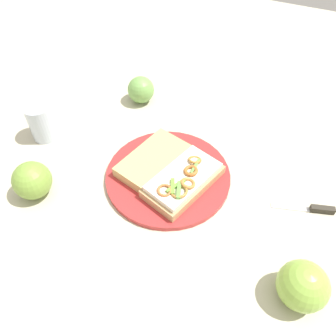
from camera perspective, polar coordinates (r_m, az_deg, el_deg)
name	(u,v)px	position (r m, az deg, el deg)	size (l,w,h in m)	color
ground_plane	(168,178)	(0.74, 0.00, -1.62)	(2.00, 2.00, 0.00)	#BDB79B
plate	(168,176)	(0.74, 0.00, -1.32)	(0.27, 0.27, 0.01)	#B62E2E
sandwich	(183,180)	(0.70, 2.62, -2.03)	(0.19, 0.14, 0.04)	tan
bread_slice_side	(153,160)	(0.75, -2.47, 1.29)	(0.16, 0.09, 0.02)	tan
apple_0	(303,286)	(0.61, 21.76, -17.96)	(0.08, 0.08, 0.08)	#88B543
apple_1	(32,180)	(0.74, -21.93, -1.95)	(0.08, 0.08, 0.08)	olive
apple_2	(141,90)	(0.92, -4.59, 13.01)	(0.07, 0.07, 0.07)	#6FA54E
drinking_glass	(43,121)	(0.86, -20.40, 7.44)	(0.06, 0.06, 0.09)	silver
knife	(313,209)	(0.75, 23.23, -6.34)	(0.04, 0.12, 0.01)	silver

